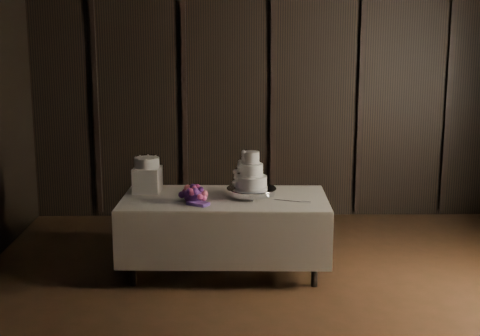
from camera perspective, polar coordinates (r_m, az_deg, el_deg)
name	(u,v)px	position (r m, az deg, el deg)	size (l,w,h in m)	color
room	(304,148)	(4.94, 5.46, 1.70)	(6.08, 7.08, 3.08)	black
display_table	(225,231)	(6.58, -1.31, -5.41)	(2.02, 1.10, 0.76)	silver
cake_stand	(251,193)	(6.48, 0.99, -2.11)	(0.48, 0.48, 0.09)	silver
wedding_cake	(249,174)	(6.43, 0.76, -0.52)	(0.33, 0.30, 0.36)	white
bouquet	(193,195)	(6.31, -4.01, -2.29)	(0.31, 0.41, 0.20)	#C64273
box_pedestal	(147,180)	(6.74, -7.90, -0.99)	(0.26, 0.26, 0.25)	white
small_cake	(147,163)	(6.70, -7.95, 0.46)	(0.25, 0.25, 0.10)	white
cake_knife	(287,201)	(6.34, 4.05, -2.81)	(0.37, 0.02, 0.01)	silver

